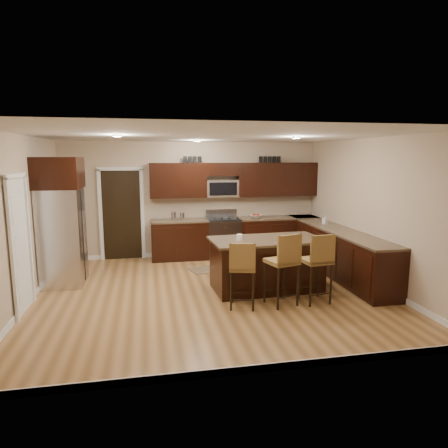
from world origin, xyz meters
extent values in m
plane|color=#A17240|center=(0.00, 0.00, 0.00)|extent=(6.00, 6.00, 0.00)
plane|color=silver|center=(0.00, 0.00, 2.70)|extent=(6.00, 6.00, 0.00)
plane|color=tan|center=(0.00, 2.75, 1.35)|extent=(6.00, 0.00, 6.00)
plane|color=tan|center=(-3.00, 0.00, 1.35)|extent=(0.00, 5.50, 5.50)
plane|color=tan|center=(3.00, 0.00, 1.35)|extent=(0.00, 5.50, 5.50)
cube|color=black|center=(-0.35, 2.45, 0.44)|extent=(1.30, 0.60, 0.88)
cube|color=black|center=(2.03, 2.45, 0.44)|extent=(1.94, 0.60, 0.88)
cube|color=black|center=(2.70, 0.48, 0.44)|extent=(0.60, 3.35, 0.88)
cube|color=brown|center=(-0.35, 2.45, 0.90)|extent=(1.30, 0.63, 0.04)
cube|color=brown|center=(2.03, 2.45, 0.90)|extent=(1.94, 0.63, 0.04)
cube|color=brown|center=(2.70, 0.48, 0.90)|extent=(0.63, 3.35, 0.04)
cube|color=black|center=(-0.35, 2.58, 1.82)|extent=(1.30, 0.33, 0.80)
cube|color=black|center=(2.03, 2.58, 1.82)|extent=(1.94, 0.33, 0.80)
cube|color=black|center=(0.68, 2.58, 2.07)|extent=(0.76, 0.33, 0.30)
cube|color=silver|center=(0.68, 2.45, 0.45)|extent=(0.76, 0.64, 0.90)
cube|color=black|center=(0.68, 2.45, 0.91)|extent=(0.76, 0.60, 0.03)
cube|color=black|center=(0.68, 2.15, 0.45)|extent=(0.65, 0.01, 0.45)
cube|color=silver|center=(0.68, 2.72, 1.02)|extent=(0.76, 0.05, 0.18)
cube|color=silver|center=(0.68, 2.60, 1.62)|extent=(0.76, 0.31, 0.40)
cube|color=black|center=(-1.65, 2.73, 1.03)|extent=(0.85, 0.03, 2.06)
cube|color=white|center=(-2.98, -0.30, 1.02)|extent=(0.03, 0.80, 2.04)
cube|color=black|center=(1.00, -0.01, 0.44)|extent=(1.93, 1.04, 0.88)
cube|color=brown|center=(1.00, -0.01, 0.90)|extent=(2.03, 1.15, 0.04)
cube|color=black|center=(1.00, -0.01, 0.04)|extent=(1.84, 0.96, 0.09)
cube|color=olive|center=(0.36, -0.79, 0.65)|extent=(0.49, 0.49, 0.06)
cube|color=olive|center=(0.32, -0.97, 0.85)|extent=(0.39, 0.14, 0.43)
cylinder|color=black|center=(0.19, -0.96, 0.31)|extent=(0.03, 0.03, 0.62)
cylinder|color=black|center=(0.53, -0.96, 0.31)|extent=(0.03, 0.03, 0.62)
cylinder|color=black|center=(0.19, -0.62, 0.31)|extent=(0.03, 0.03, 0.62)
cylinder|color=black|center=(0.53, -0.62, 0.31)|extent=(0.03, 0.03, 0.62)
cube|color=olive|center=(1.00, -0.79, 0.71)|extent=(0.54, 0.54, 0.06)
cube|color=olive|center=(1.06, -0.98, 0.94)|extent=(0.43, 0.16, 0.47)
cylinder|color=black|center=(0.82, -0.98, 0.34)|extent=(0.04, 0.04, 0.68)
cylinder|color=black|center=(1.19, -0.98, 0.34)|extent=(0.04, 0.04, 0.68)
cylinder|color=black|center=(0.82, -0.60, 0.34)|extent=(0.04, 0.04, 0.68)
cylinder|color=black|center=(1.19, -0.60, 0.34)|extent=(0.04, 0.04, 0.68)
cube|color=olive|center=(1.58, -0.79, 0.70)|extent=(0.48, 0.48, 0.06)
cube|color=olive|center=(1.61, -0.98, 0.92)|extent=(0.43, 0.09, 0.46)
cylinder|color=black|center=(1.40, -0.98, 0.33)|extent=(0.04, 0.04, 0.67)
cylinder|color=black|center=(1.77, -0.98, 0.33)|extent=(0.04, 0.04, 0.67)
cylinder|color=black|center=(1.40, -0.61, 0.33)|extent=(0.04, 0.04, 0.67)
cylinder|color=black|center=(1.77, -0.61, 0.33)|extent=(0.04, 0.04, 0.67)
cube|color=silver|center=(-2.62, 1.00, 0.89)|extent=(0.72, 0.89, 1.79)
cube|color=black|center=(-2.26, 1.00, 0.89)|extent=(0.01, 0.02, 1.70)
cylinder|color=silver|center=(-2.23, 0.92, 0.98)|extent=(0.02, 0.02, 0.80)
cylinder|color=silver|center=(-2.23, 1.08, 0.98)|extent=(0.02, 0.02, 0.80)
cube|color=black|center=(-2.62, 1.00, 2.07)|extent=(0.78, 0.95, 0.56)
cube|color=brown|center=(0.18, 1.43, 0.01)|extent=(0.92, 0.76, 0.01)
imported|color=silver|center=(1.47, 2.45, 0.96)|extent=(0.38, 0.38, 0.07)
imported|color=#B2B2B2|center=(2.70, 1.29, 1.02)|extent=(0.11, 0.11, 0.19)
cylinder|color=silver|center=(-0.48, 2.45, 1.01)|extent=(0.12, 0.12, 0.19)
cylinder|color=silver|center=(-0.28, 2.45, 1.00)|extent=(0.11, 0.11, 0.17)
cylinder|color=white|center=(0.50, -0.01, 0.97)|extent=(0.10, 0.10, 0.10)
camera|label=1|loc=(-1.07, -6.66, 2.35)|focal=32.00mm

